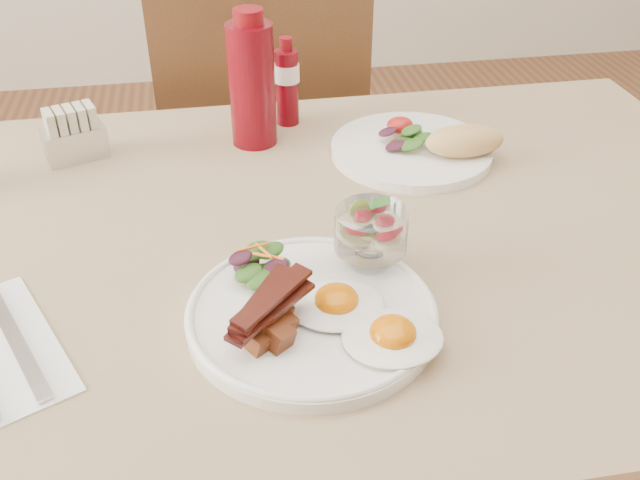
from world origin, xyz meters
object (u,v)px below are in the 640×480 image
(table, at_px, (309,289))
(sugar_caddy, at_px, (74,136))
(ketchup_bottle, at_px, (252,83))
(hot_sauce_bottle, at_px, (287,83))
(second_plate, at_px, (424,146))
(chair_far, at_px, (263,157))
(fruit_cup, at_px, (371,230))
(main_plate, at_px, (312,315))

(table, height_order, sugar_caddy, sugar_caddy)
(ketchup_bottle, distance_m, hot_sauce_bottle, 0.09)
(ketchup_bottle, bearing_deg, second_plate, -20.63)
(table, xyz_separation_m, ketchup_bottle, (-0.04, 0.29, 0.19))
(chair_far, bearing_deg, fruit_cup, -85.57)
(second_plate, distance_m, ketchup_bottle, 0.29)
(second_plate, bearing_deg, ketchup_bottle, 159.37)
(fruit_cup, relative_size, second_plate, 0.34)
(table, distance_m, chair_far, 0.68)
(main_plate, distance_m, fruit_cup, 0.12)
(main_plate, relative_size, sugar_caddy, 2.71)
(main_plate, relative_size, ketchup_bottle, 1.30)
(table, height_order, main_plate, main_plate)
(main_plate, distance_m, second_plate, 0.43)
(sugar_caddy, bearing_deg, table, -60.55)
(chair_far, height_order, fruit_cup, chair_far)
(chair_far, xyz_separation_m, fruit_cup, (0.06, -0.76, 0.29))
(main_plate, bearing_deg, chair_far, 88.36)
(table, bearing_deg, hot_sauce_bottle, 86.68)
(second_plate, distance_m, hot_sauce_bottle, 0.26)
(main_plate, relative_size, second_plate, 1.07)
(main_plate, height_order, hot_sauce_bottle, hot_sauce_bottle)
(hot_sauce_bottle, height_order, sugar_caddy, hot_sauce_bottle)
(fruit_cup, bearing_deg, sugar_caddy, 135.53)
(main_plate, height_order, sugar_caddy, sugar_caddy)
(ketchup_bottle, height_order, hot_sauce_bottle, ketchup_bottle)
(main_plate, height_order, ketchup_bottle, ketchup_bottle)
(fruit_cup, bearing_deg, table, 121.87)
(second_plate, distance_m, sugar_caddy, 0.54)
(second_plate, bearing_deg, sugar_caddy, 170.67)
(main_plate, relative_size, fruit_cup, 3.20)
(sugar_caddy, bearing_deg, hot_sauce_bottle, -7.95)
(second_plate, height_order, sugar_caddy, sugar_caddy)
(table, xyz_separation_m, sugar_caddy, (-0.32, 0.28, 0.13))
(hot_sauce_bottle, bearing_deg, ketchup_bottle, -135.29)
(second_plate, relative_size, hot_sauce_bottle, 1.76)
(chair_far, bearing_deg, hot_sauce_bottle, -86.32)
(chair_far, height_order, second_plate, chair_far)
(main_plate, distance_m, sugar_caddy, 0.54)
(table, height_order, fruit_cup, fruit_cup)
(hot_sauce_bottle, bearing_deg, sugar_caddy, -168.33)
(chair_far, distance_m, second_plate, 0.57)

